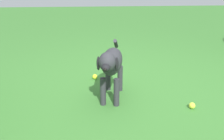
# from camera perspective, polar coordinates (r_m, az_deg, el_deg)

# --- Properties ---
(ground) EXTENTS (14.00, 14.00, 0.00)m
(ground) POSITION_cam_1_polar(r_m,az_deg,el_deg) (3.01, 3.52, -5.40)
(ground) COLOR #38722D
(dog) EXTENTS (0.33, 0.92, 0.63)m
(dog) POSITION_cam_1_polar(r_m,az_deg,el_deg) (2.74, -0.15, 1.37)
(dog) COLOR #2D2D33
(dog) RESTS_ON ground
(tennis_ball_0) EXTENTS (0.07, 0.07, 0.07)m
(tennis_ball_0) POSITION_cam_1_polar(r_m,az_deg,el_deg) (3.40, -3.72, -1.45)
(tennis_ball_0) COLOR #CADD2A
(tennis_ball_0) RESTS_ON ground
(tennis_ball_1) EXTENTS (0.07, 0.07, 0.07)m
(tennis_ball_1) POSITION_cam_1_polar(r_m,az_deg,el_deg) (2.84, 16.93, -7.37)
(tennis_ball_1) COLOR #C3D538
(tennis_ball_1) RESTS_ON ground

